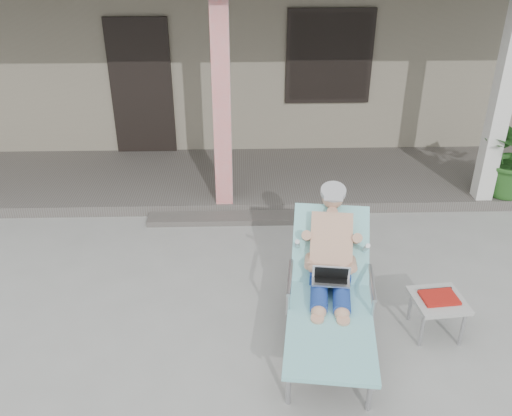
{
  "coord_description": "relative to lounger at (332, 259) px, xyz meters",
  "views": [
    {
      "loc": [
        0.23,
        -4.36,
        3.49
      ],
      "look_at": [
        0.38,
        0.6,
        0.85
      ],
      "focal_mm": 38.0,
      "sensor_mm": 36.0,
      "label": 1
    }
  ],
  "objects": [
    {
      "name": "ground",
      "position": [
        -1.04,
        0.29,
        -0.79
      ],
      "size": [
        60.0,
        60.0,
        0.0
      ],
      "primitive_type": "plane",
      "color": "#9E9E99",
      "rests_on": "ground"
    },
    {
      "name": "house",
      "position": [
        -1.04,
        6.79,
        0.87
      ],
      "size": [
        10.4,
        5.4,
        3.3
      ],
      "color": "gray",
      "rests_on": "ground"
    },
    {
      "name": "porch_deck",
      "position": [
        -1.04,
        3.29,
        -0.72
      ],
      "size": [
        10.0,
        2.0,
        0.15
      ],
      "primitive_type": "cube",
      "color": "#605B56",
      "rests_on": "ground"
    },
    {
      "name": "porch_step",
      "position": [
        -1.04,
        2.14,
        -0.76
      ],
      "size": [
        2.0,
        0.3,
        0.07
      ],
      "primitive_type": "cube",
      "color": "#605B56",
      "rests_on": "ground"
    },
    {
      "name": "lounger",
      "position": [
        0.0,
        0.0,
        0.0
      ],
      "size": [
        1.0,
        2.04,
        1.29
      ],
      "rotation": [
        0.0,
        0.0,
        -0.14
      ],
      "color": "#B7B7BC",
      "rests_on": "ground"
    },
    {
      "name": "side_table",
      "position": [
        1.01,
        -0.09,
        -0.44
      ],
      "size": [
        0.51,
        0.51,
        0.42
      ],
      "rotation": [
        0.0,
        0.0,
        0.1
      ],
      "color": "#ABACA7",
      "rests_on": "ground"
    }
  ]
}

